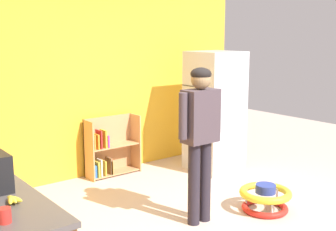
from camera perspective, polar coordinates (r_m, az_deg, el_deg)
ground_plane at (r=4.88m, az=4.59°, el=-14.13°), size 12.00×12.00×0.00m
back_wall at (r=6.37m, az=-9.67°, el=4.27°), size 5.20×0.06×2.70m
refrigerator at (r=6.60m, az=6.06°, el=0.54°), size 0.73×0.68×1.78m
bookshelf at (r=6.45m, az=-7.71°, el=-4.51°), size 0.80×0.28×0.85m
standing_person at (r=4.66m, az=4.19°, el=-1.97°), size 0.57×0.22×1.70m
baby_walker at (r=5.32m, az=12.49°, el=-10.38°), size 0.60×0.60×0.32m
banana_bunch at (r=3.23m, az=-19.51°, el=-10.22°), size 0.12×0.16×0.04m
red_cup at (r=2.93m, az=-20.42°, el=-12.05°), size 0.08×0.08×0.09m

